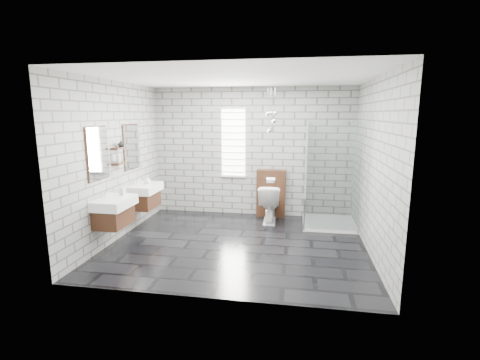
% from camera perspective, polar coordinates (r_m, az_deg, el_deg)
% --- Properties ---
extents(floor, '(4.20, 3.60, 0.02)m').
position_cam_1_polar(floor, '(5.96, -0.41, -10.46)').
color(floor, black).
rests_on(floor, ground).
extents(ceiling, '(4.20, 3.60, 0.02)m').
position_cam_1_polar(ceiling, '(5.58, -0.45, 16.56)').
color(ceiling, white).
rests_on(ceiling, wall_back).
extents(wall_back, '(4.20, 0.02, 2.70)m').
position_cam_1_polar(wall_back, '(7.39, 2.00, 4.57)').
color(wall_back, '#9C9D97').
rests_on(wall_back, floor).
extents(wall_front, '(4.20, 0.02, 2.70)m').
position_cam_1_polar(wall_front, '(3.87, -5.07, -1.18)').
color(wall_front, '#9C9D97').
rests_on(wall_front, floor).
extents(wall_left, '(0.02, 3.60, 2.70)m').
position_cam_1_polar(wall_left, '(6.32, -19.65, 2.90)').
color(wall_left, '#9C9D97').
rests_on(wall_left, floor).
extents(wall_right, '(0.02, 3.60, 2.70)m').
position_cam_1_polar(wall_right, '(5.65, 21.18, 1.92)').
color(wall_right, '#9C9D97').
rests_on(wall_right, floor).
extents(vanity_left, '(0.47, 0.70, 1.57)m').
position_cam_1_polar(vanity_left, '(5.84, -20.27, -3.69)').
color(vanity_left, '#432414').
rests_on(vanity_left, wall_left).
extents(vanity_right, '(0.47, 0.70, 1.57)m').
position_cam_1_polar(vanity_right, '(6.79, -15.68, -1.44)').
color(vanity_right, '#432414').
rests_on(vanity_right, wall_left).
extents(shelf_lower, '(0.14, 0.30, 0.03)m').
position_cam_1_polar(shelf_lower, '(6.24, -19.21, 2.56)').
color(shelf_lower, '#432414').
rests_on(shelf_lower, wall_left).
extents(shelf_upper, '(0.14, 0.30, 0.03)m').
position_cam_1_polar(shelf_upper, '(6.22, -19.36, 4.93)').
color(shelf_upper, '#432414').
rests_on(shelf_upper, wall_left).
extents(window, '(0.56, 0.05, 1.48)m').
position_cam_1_polar(window, '(7.40, -1.10, 6.15)').
color(window, white).
rests_on(window, wall_back).
extents(cistern_panel, '(0.60, 0.20, 1.00)m').
position_cam_1_polar(cistern_panel, '(7.38, 5.10, -2.17)').
color(cistern_panel, '#432414').
rests_on(cistern_panel, floor).
extents(flush_plate, '(0.18, 0.01, 0.12)m').
position_cam_1_polar(flush_plate, '(7.21, 5.07, -0.03)').
color(flush_plate, silver).
rests_on(flush_plate, cistern_panel).
extents(shower_enclosure, '(1.00, 1.00, 2.03)m').
position_cam_1_polar(shower_enclosure, '(6.87, 13.78, -3.38)').
color(shower_enclosure, white).
rests_on(shower_enclosure, floor).
extents(pendant_cluster, '(0.22, 0.23, 0.91)m').
position_cam_1_polar(pendant_cluster, '(6.87, 5.19, 10.14)').
color(pendant_cluster, silver).
rests_on(pendant_cluster, ceiling).
extents(toilet, '(0.45, 0.76, 0.76)m').
position_cam_1_polar(toilet, '(7.04, 4.84, -3.80)').
color(toilet, white).
rests_on(toilet, floor).
extents(soap_bottle_a, '(0.09, 0.10, 0.17)m').
position_cam_1_polar(soap_bottle_a, '(5.94, -18.71, -1.57)').
color(soap_bottle_a, '#B2B2B2').
rests_on(soap_bottle_a, vanity_left).
extents(soap_bottle_b, '(0.16, 0.16, 0.15)m').
position_cam_1_polar(soap_bottle_b, '(6.78, -14.95, 0.03)').
color(soap_bottle_b, '#B2B2B2').
rests_on(soap_bottle_b, vanity_right).
extents(soap_bottle_c, '(0.09, 0.09, 0.19)m').
position_cam_1_polar(soap_bottle_c, '(6.19, -19.35, 3.50)').
color(soap_bottle_c, '#B2B2B2').
rests_on(soap_bottle_c, shelf_lower).
extents(vase, '(0.12, 0.12, 0.11)m').
position_cam_1_polar(vase, '(6.28, -18.93, 5.68)').
color(vase, '#B2B2B2').
rests_on(vase, shelf_upper).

